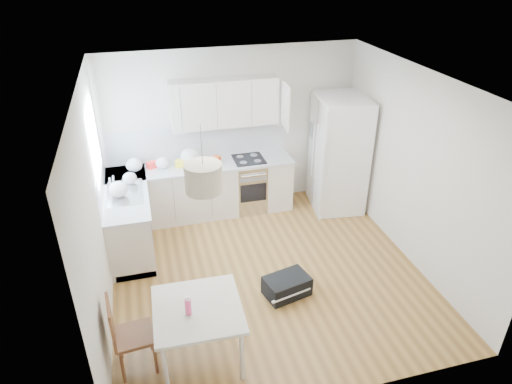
% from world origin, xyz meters
% --- Properties ---
extents(floor, '(4.20, 4.20, 0.00)m').
position_xyz_m(floor, '(0.00, 0.00, 0.00)').
color(floor, brown).
rests_on(floor, ground).
extents(ceiling, '(4.20, 4.20, 0.00)m').
position_xyz_m(ceiling, '(0.00, 0.00, 2.70)').
color(ceiling, white).
rests_on(ceiling, wall_back).
extents(wall_back, '(4.20, 0.00, 4.20)m').
position_xyz_m(wall_back, '(0.00, 2.10, 1.35)').
color(wall_back, beige).
rests_on(wall_back, floor).
extents(wall_left, '(0.00, 4.20, 4.20)m').
position_xyz_m(wall_left, '(-2.10, 0.00, 1.35)').
color(wall_left, beige).
rests_on(wall_left, floor).
extents(wall_right, '(0.00, 4.20, 4.20)m').
position_xyz_m(wall_right, '(2.10, 0.00, 1.35)').
color(wall_right, beige).
rests_on(wall_right, floor).
extents(window_glassblock, '(0.02, 1.00, 1.00)m').
position_xyz_m(window_glassblock, '(-2.09, 1.15, 1.75)').
color(window_glassblock, '#BFE0F9').
rests_on(window_glassblock, wall_left).
extents(cabinets_back, '(3.00, 0.60, 0.88)m').
position_xyz_m(cabinets_back, '(-0.60, 1.80, 0.44)').
color(cabinets_back, beige).
rests_on(cabinets_back, floor).
extents(cabinets_left, '(0.60, 1.80, 0.88)m').
position_xyz_m(cabinets_left, '(-1.80, 1.20, 0.44)').
color(cabinets_left, beige).
rests_on(cabinets_left, floor).
extents(counter_back, '(3.02, 0.64, 0.04)m').
position_xyz_m(counter_back, '(-0.60, 1.80, 0.90)').
color(counter_back, '#B2B4B7').
rests_on(counter_back, cabinets_back).
extents(counter_left, '(0.64, 1.82, 0.04)m').
position_xyz_m(counter_left, '(-1.80, 1.20, 0.90)').
color(counter_left, '#B2B4B7').
rests_on(counter_left, cabinets_left).
extents(backsplash_back, '(3.00, 0.01, 0.58)m').
position_xyz_m(backsplash_back, '(-0.60, 2.09, 1.21)').
color(backsplash_back, white).
rests_on(backsplash_back, wall_back).
extents(backsplash_left, '(0.01, 1.80, 0.58)m').
position_xyz_m(backsplash_left, '(-2.09, 1.20, 1.21)').
color(backsplash_left, white).
rests_on(backsplash_left, wall_left).
extents(upper_cabinets, '(1.70, 0.32, 0.75)m').
position_xyz_m(upper_cabinets, '(-0.15, 1.94, 1.88)').
color(upper_cabinets, beige).
rests_on(upper_cabinets, wall_back).
extents(range_oven, '(0.50, 0.61, 0.88)m').
position_xyz_m(range_oven, '(0.20, 1.80, 0.44)').
color(range_oven, silver).
rests_on(range_oven, floor).
extents(sink, '(0.50, 0.80, 0.16)m').
position_xyz_m(sink, '(-1.80, 1.15, 0.92)').
color(sink, silver).
rests_on(sink, counter_left).
extents(refrigerator, '(1.03, 1.08, 1.94)m').
position_xyz_m(refrigerator, '(1.70, 1.54, 0.97)').
color(refrigerator, white).
rests_on(refrigerator, floor).
extents(dining_table, '(0.95, 0.95, 0.73)m').
position_xyz_m(dining_table, '(-1.13, -1.25, 0.65)').
color(dining_table, beige).
rests_on(dining_table, floor).
extents(dining_chair, '(0.43, 0.43, 0.95)m').
position_xyz_m(dining_chair, '(-1.81, -1.19, 0.47)').
color(dining_chair, '#523318').
rests_on(dining_chair, floor).
extents(drink_bottle, '(0.08, 0.08, 0.22)m').
position_xyz_m(drink_bottle, '(-1.23, -1.31, 0.84)').
color(drink_bottle, '#F34386').
rests_on(drink_bottle, dining_table).
extents(gym_bag, '(0.64, 0.50, 0.26)m').
position_xyz_m(gym_bag, '(0.12, -0.50, 0.13)').
color(gym_bag, black).
rests_on(gym_bag, floor).
extents(pendant_lamp, '(0.42, 0.42, 0.27)m').
position_xyz_m(pendant_lamp, '(-0.97, -1.14, 2.18)').
color(pendant_lamp, '#C1B594').
rests_on(pendant_lamp, ceiling).
extents(grocery_bag_a, '(0.25, 0.21, 0.23)m').
position_xyz_m(grocery_bag_a, '(-1.64, 1.83, 1.03)').
color(grocery_bag_a, white).
rests_on(grocery_bag_a, counter_back).
extents(grocery_bag_b, '(0.21, 0.18, 0.19)m').
position_xyz_m(grocery_bag_b, '(-1.21, 1.82, 1.02)').
color(grocery_bag_b, white).
rests_on(grocery_bag_b, counter_back).
extents(grocery_bag_c, '(0.30, 0.26, 0.27)m').
position_xyz_m(grocery_bag_c, '(-0.76, 1.87, 1.06)').
color(grocery_bag_c, white).
rests_on(grocery_bag_c, counter_back).
extents(grocery_bag_d, '(0.21, 0.18, 0.19)m').
position_xyz_m(grocery_bag_d, '(-1.72, 1.41, 1.01)').
color(grocery_bag_d, white).
rests_on(grocery_bag_d, counter_back).
extents(grocery_bag_e, '(0.26, 0.22, 0.24)m').
position_xyz_m(grocery_bag_e, '(-1.88, 1.05, 1.04)').
color(grocery_bag_e, white).
rests_on(grocery_bag_e, counter_left).
extents(snack_orange, '(0.19, 0.18, 0.11)m').
position_xyz_m(snack_orange, '(-0.36, 1.79, 0.98)').
color(snack_orange, '#DA4613').
rests_on(snack_orange, counter_back).
extents(snack_yellow, '(0.19, 0.14, 0.12)m').
position_xyz_m(snack_yellow, '(-0.92, 1.81, 0.98)').
color(snack_yellow, yellow).
rests_on(snack_yellow, counter_back).
extents(snack_red, '(0.18, 0.16, 0.11)m').
position_xyz_m(snack_red, '(-1.37, 1.89, 0.97)').
color(snack_red, red).
rests_on(snack_red, counter_back).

